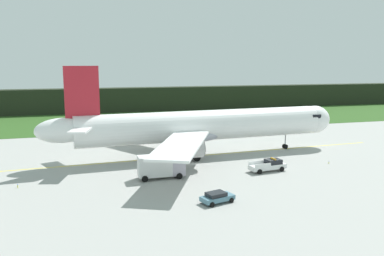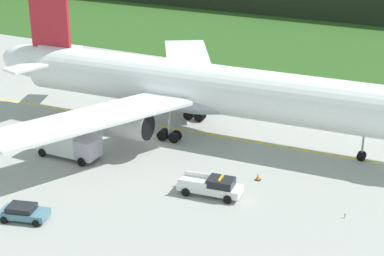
{
  "view_description": "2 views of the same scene",
  "coord_description": "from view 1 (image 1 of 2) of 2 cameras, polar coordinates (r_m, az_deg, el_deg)",
  "views": [
    {
      "loc": [
        -16.78,
        -62.36,
        16.47
      ],
      "look_at": [
        1.78,
        3.59,
        5.12
      ],
      "focal_mm": 37.35,
      "sensor_mm": 36.0,
      "label": 1
    },
    {
      "loc": [
        30.71,
        -51.99,
        25.88
      ],
      "look_at": [
        5.63,
        -3.16,
        3.65
      ],
      "focal_mm": 56.1,
      "sensor_mm": 36.0,
      "label": 2
    }
  ],
  "objects": [
    {
      "name": "ground",
      "position": [
        66.65,
        -0.64,
        -4.9
      ],
      "size": [
        320.0,
        320.0,
        0.0
      ],
      "primitive_type": "plane",
      "color": "#9B9C98"
    },
    {
      "name": "grass_verge",
      "position": [
        115.89,
        -7.23,
        1.17
      ],
      "size": [
        320.0,
        41.72,
        0.04
      ],
      "primitive_type": "cube",
      "color": "#2A501D",
      "rests_on": "ground"
    },
    {
      "name": "distant_tree_line",
      "position": [
        136.24,
        -8.6,
        4.04
      ],
      "size": [
        288.0,
        5.66,
        7.96
      ],
      "primitive_type": "cube",
      "color": "black",
      "rests_on": "ground"
    },
    {
      "name": "taxiway_centerline_main",
      "position": [
        71.54,
        1.61,
        -3.91
      ],
      "size": [
        70.65,
        4.23,
        0.01
      ],
      "primitive_type": "cube",
      "rotation": [
        0.0,
        0.0,
        0.06
      ],
      "color": "yellow",
      "rests_on": "ground"
    },
    {
      "name": "airliner",
      "position": [
        70.27,
        1.08,
        0.21
      ],
      "size": [
        54.21,
        43.5,
        15.89
      ],
      "color": "white",
      "rests_on": "ground"
    },
    {
      "name": "ops_pickup_truck",
      "position": [
        62.22,
        10.89,
        -5.26
      ],
      "size": [
        5.94,
        2.73,
        1.94
      ],
      "color": "white",
      "rests_on": "ground"
    },
    {
      "name": "catering_truck",
      "position": [
        57.36,
        -4.63,
        -5.47
      ],
      "size": [
        6.63,
        2.73,
        3.52
      ],
      "color": "#AAA2B3",
      "rests_on": "ground"
    },
    {
      "name": "staff_car",
      "position": [
        47.98,
        3.6,
        -9.81
      ],
      "size": [
        4.35,
        2.91,
        1.3
      ],
      "color": "slate",
      "rests_on": "ground"
    },
    {
      "name": "apron_cone",
      "position": [
        67.55,
        11.05,
        -4.61
      ],
      "size": [
        0.52,
        0.52,
        0.66
      ],
      "color": "black",
      "rests_on": "ground"
    },
    {
      "name": "taxiway_edge_light_east",
      "position": [
        69.44,
        18.96,
        -4.65
      ],
      "size": [
        0.12,
        0.12,
        0.41
      ],
      "color": "yellow",
      "rests_on": "ground"
    },
    {
      "name": "taxiway_edge_light_west",
      "position": [
        58.14,
        -23.63,
        -7.6
      ],
      "size": [
        0.12,
        0.12,
        0.48
      ],
      "color": "yellow",
      "rests_on": "ground"
    }
  ]
}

